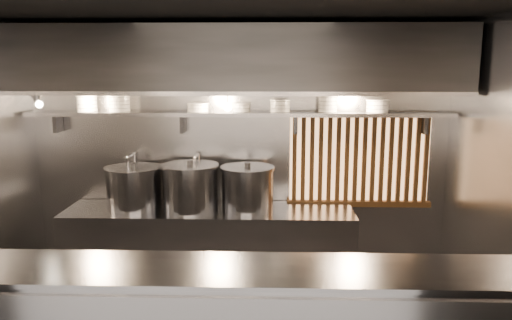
# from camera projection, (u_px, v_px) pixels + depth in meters

# --- Properties ---
(ceiling) EXTENTS (4.50, 4.50, 0.00)m
(ceiling) POSITION_uv_depth(u_px,v_px,m) (226.00, 7.00, 3.73)
(ceiling) COLOR black
(ceiling) RESTS_ON wall_back
(wall_back) EXTENTS (4.50, 0.00, 4.50)m
(wall_back) POSITION_uv_depth(u_px,v_px,m) (240.00, 156.00, 5.46)
(wall_back) COLOR gray
(wall_back) RESTS_ON floor
(cooking_bench) EXTENTS (3.00, 0.70, 0.90)m
(cooking_bench) POSITION_uv_depth(u_px,v_px,m) (210.00, 250.00, 5.28)
(cooking_bench) COLOR #929297
(cooking_bench) RESTS_ON floor
(bowl_shelf) EXTENTS (4.40, 0.34, 0.04)m
(bowl_shelf) POSITION_uv_depth(u_px,v_px,m) (238.00, 114.00, 5.20)
(bowl_shelf) COLOR #929297
(bowl_shelf) RESTS_ON wall_back
(exhaust_hood) EXTENTS (4.40, 0.81, 0.65)m
(exhaust_hood) POSITION_uv_depth(u_px,v_px,m) (237.00, 60.00, 4.88)
(exhaust_hood) COLOR #2D2D30
(exhaust_hood) RESTS_ON ceiling
(wood_screen) EXTENTS (1.56, 0.09, 1.04)m
(wood_screen) POSITION_uv_depth(u_px,v_px,m) (360.00, 159.00, 5.38)
(wood_screen) COLOR #E6A667
(wood_screen) RESTS_ON wall_back
(faucet_left) EXTENTS (0.04, 0.30, 0.50)m
(faucet_left) POSITION_uv_depth(u_px,v_px,m) (133.00, 166.00, 5.38)
(faucet_left) COLOR silver
(faucet_left) RESTS_ON wall_back
(faucet_right) EXTENTS (0.04, 0.30, 0.50)m
(faucet_right) POSITION_uv_depth(u_px,v_px,m) (197.00, 166.00, 5.36)
(faucet_right) COLOR silver
(faucet_right) RESTS_ON wall_back
(heat_lamp) EXTENTS (0.25, 0.35, 0.20)m
(heat_lamp) POSITION_uv_depth(u_px,v_px,m) (37.00, 98.00, 4.76)
(heat_lamp) COLOR #929297
(heat_lamp) RESTS_ON exhaust_hood
(pendant_bulb) EXTENTS (0.09, 0.09, 0.19)m
(pendant_bulb) POSITION_uv_depth(u_px,v_px,m) (228.00, 107.00, 5.07)
(pendant_bulb) COLOR #2D2D30
(pendant_bulb) RESTS_ON exhaust_hood
(stock_pot_left) EXTENTS (0.64, 0.64, 0.48)m
(stock_pot_left) POSITION_uv_depth(u_px,v_px,m) (134.00, 187.00, 5.22)
(stock_pot_left) COLOR #929297
(stock_pot_left) RESTS_ON cooking_bench
(stock_pot_mid) EXTENTS (0.66, 0.66, 0.52)m
(stock_pot_mid) POSITION_uv_depth(u_px,v_px,m) (190.00, 187.00, 5.15)
(stock_pot_mid) COLOR #929297
(stock_pot_mid) RESTS_ON cooking_bench
(stock_pot_right) EXTENTS (0.66, 0.66, 0.49)m
(stock_pot_right) POSITION_uv_depth(u_px,v_px,m) (248.00, 188.00, 5.17)
(stock_pot_right) COLOR #929297
(stock_pot_right) RESTS_ON cooking_bench
(bowl_stack_0) EXTENTS (0.22, 0.22, 0.17)m
(bowl_stack_0) POSITION_uv_depth(u_px,v_px,m) (87.00, 103.00, 5.23)
(bowl_stack_0) COLOR white
(bowl_stack_0) RESTS_ON bowl_shelf
(bowl_stack_1) EXTENTS (0.23, 0.23, 0.17)m
(bowl_stack_1) POSITION_uv_depth(u_px,v_px,m) (119.00, 103.00, 5.22)
(bowl_stack_1) COLOR white
(bowl_stack_1) RESTS_ON bowl_shelf
(bowl_stack_2) EXTENTS (0.24, 0.24, 0.09)m
(bowl_stack_2) POSITION_uv_depth(u_px,v_px,m) (198.00, 107.00, 5.20)
(bowl_stack_2) COLOR white
(bowl_stack_2) RESTS_ON bowl_shelf
(bowl_stack_3) EXTENTS (0.20, 0.20, 0.09)m
(bowl_stack_3) POSITION_uv_depth(u_px,v_px,m) (241.00, 107.00, 5.18)
(bowl_stack_3) COLOR white
(bowl_stack_3) RESTS_ON bowl_shelf
(bowl_stack_4) EXTENTS (0.22, 0.22, 0.13)m
(bowl_stack_4) POSITION_uv_depth(u_px,v_px,m) (280.00, 106.00, 5.17)
(bowl_stack_4) COLOR white
(bowl_stack_4) RESTS_ON bowl_shelf
(bowl_stack_5) EXTENTS (0.21, 0.21, 0.17)m
(bowl_stack_5) POSITION_uv_depth(u_px,v_px,m) (328.00, 104.00, 5.15)
(bowl_stack_5) COLOR white
(bowl_stack_5) RESTS_ON bowl_shelf
(bowl_stack_6) EXTENTS (0.24, 0.24, 0.13)m
(bowl_stack_6) POSITION_uv_depth(u_px,v_px,m) (377.00, 106.00, 5.14)
(bowl_stack_6) COLOR white
(bowl_stack_6) RESTS_ON bowl_shelf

